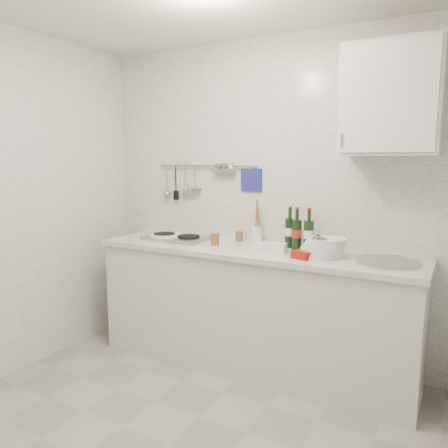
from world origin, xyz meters
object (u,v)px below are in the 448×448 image
Objects in this scene: wall_cabinet at (391,100)px; utensil_crock at (257,232)px; plate_stack_sink at (322,248)px; wine_bottles at (298,228)px; plate_stack_hob at (166,237)px.

wall_cabinet reaches higher than utensil_crock.
utensil_crock reaches higher than plate_stack_sink.
wall_cabinet is at bearing -0.13° from wine_bottles.
plate_stack_sink is at bearing -21.40° from utensil_crock.
wall_cabinet is 1.05m from plate_stack_sink.
wall_cabinet is at bearing 4.87° from plate_stack_hob.
utensil_crock is (-0.97, 0.09, -0.95)m from wall_cabinet.
utensil_crock reaches higher than wine_bottles.
utensil_crock is (-0.60, 0.23, 0.02)m from plate_stack_sink.
wine_bottles is 0.90× the size of utensil_crock.
plate_stack_hob is 1.31m from plate_stack_sink.
wine_bottles is (1.09, 0.15, 0.14)m from plate_stack_hob.
wine_bottles is at bearing 179.87° from wall_cabinet.
plate_stack_hob is (-1.69, -0.14, -1.01)m from wall_cabinet.
plate_stack_hob is 0.88× the size of utensil_crock.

